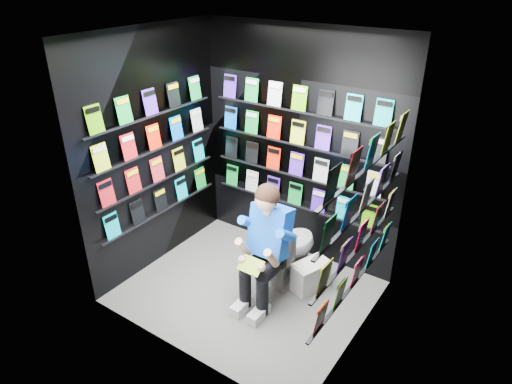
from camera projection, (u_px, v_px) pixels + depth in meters
The scene contains 14 objects.
floor at pixel (247, 291), 4.83m from camera, with size 2.40×2.40×0.00m, color #60605D.
ceiling at pixel (244, 34), 3.65m from camera, with size 2.40×2.40×0.00m, color white.
wall_back at pixel (299, 148), 4.98m from camera, with size 2.40×0.04×2.60m, color black.
wall_front at pixel (170, 227), 3.50m from camera, with size 2.40×0.04×2.60m, color black.
wall_left at pixel (154, 153), 4.84m from camera, with size 0.04×2.00×2.60m, color black.
wall_right at pixel (368, 217), 3.64m from camera, with size 0.04×2.00×2.60m, color black.
comics_back at pixel (297, 148), 4.95m from camera, with size 2.10×0.06×1.37m, color #D40033, non-canonical shape.
comics_left at pixel (156, 153), 4.83m from camera, with size 0.06×1.70×1.37m, color #D40033, non-canonical shape.
comics_right at pixel (364, 215), 3.65m from camera, with size 0.06×1.70×1.37m, color #D40033, non-canonical shape.
toilet at pixel (290, 248), 4.90m from camera, with size 0.42×0.75×0.73m, color white.
longbox at pixel (310, 277), 4.81m from camera, with size 0.21×0.39×0.29m, color silver.
longbox_lid at pixel (311, 265), 4.74m from camera, with size 0.23×0.41×0.03m, color silver.
reader at pixel (271, 231), 4.44m from camera, with size 0.53×0.77×1.42m, color blue, non-canonical shape.
held_comic at pixel (251, 265), 4.27m from camera, with size 0.24×0.01×0.17m, color green.
Camera 1 is at (2.24, -3.11, 3.13)m, focal length 32.00 mm.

